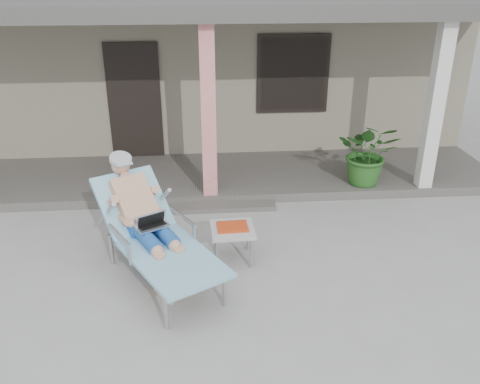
{
  "coord_description": "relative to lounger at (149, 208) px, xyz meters",
  "views": [
    {
      "loc": [
        -0.14,
        -5.25,
        3.51
      ],
      "look_at": [
        0.35,
        0.6,
        0.85
      ],
      "focal_mm": 38.0,
      "sensor_mm": 36.0,
      "label": 1
    }
  ],
  "objects": [
    {
      "name": "lounger",
      "position": [
        0.0,
        0.0,
        0.0
      ],
      "size": [
        1.75,
        2.24,
        1.42
      ],
      "rotation": [
        0.0,
        0.0,
        0.51
      ],
      "color": "#B7B7BC",
      "rests_on": "ground"
    },
    {
      "name": "house",
      "position": [
        0.77,
        6.31,
        0.79
      ],
      "size": [
        10.4,
        5.4,
        3.3
      ],
      "color": "gray",
      "rests_on": "ground"
    },
    {
      "name": "side_table",
      "position": [
        1.0,
        0.19,
        -0.46
      ],
      "size": [
        0.57,
        0.57,
        0.49
      ],
      "rotation": [
        0.0,
        0.0,
        0.04
      ],
      "color": "#B3B3AE",
      "rests_on": "ground"
    },
    {
      "name": "ground",
      "position": [
        0.77,
        -0.18,
        -0.88
      ],
      "size": [
        60.0,
        60.0,
        0.0
      ],
      "primitive_type": "plane",
      "color": "#9E9E99",
      "rests_on": "ground"
    },
    {
      "name": "porch_step",
      "position": [
        0.77,
        1.67,
        -0.84
      ],
      "size": [
        2.0,
        0.3,
        0.07
      ],
      "primitive_type": "cube",
      "color": "#605B56",
      "rests_on": "ground"
    },
    {
      "name": "potted_palm",
      "position": [
        3.36,
        2.14,
        -0.19
      ],
      "size": [
        1.2,
        1.12,
        1.07
      ],
      "primitive_type": "imported",
      "rotation": [
        0.0,
        0.0,
        -0.36
      ],
      "color": "#26591E",
      "rests_on": "porch_deck"
    },
    {
      "name": "porch_deck",
      "position": [
        0.77,
        2.82,
        -0.8
      ],
      "size": [
        10.0,
        2.0,
        0.15
      ],
      "primitive_type": "cube",
      "color": "#605B56",
      "rests_on": "ground"
    },
    {
      "name": "porch_overhang",
      "position": [
        0.77,
        2.76,
        1.91
      ],
      "size": [
        10.0,
        2.3,
        2.85
      ],
      "color": "silver",
      "rests_on": "porch_deck"
    }
  ]
}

